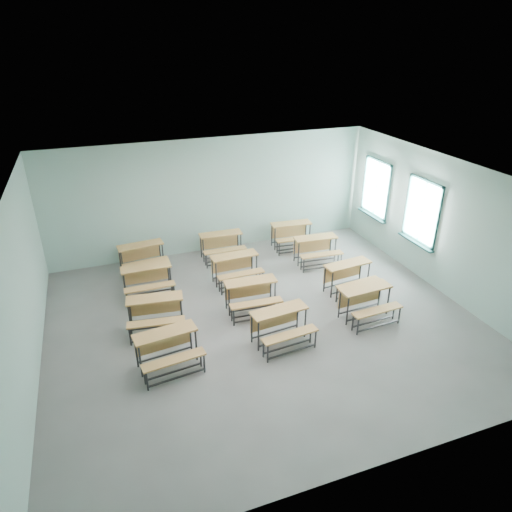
# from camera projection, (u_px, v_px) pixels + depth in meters

# --- Properties ---
(room) EXTENTS (9.04, 8.04, 3.24)m
(room) POSITION_uv_depth(u_px,v_px,m) (268.00, 255.00, 9.28)
(room) COLOR gray
(room) RESTS_ON ground
(desk_unit_r0c0) EXTENTS (1.25, 0.91, 0.72)m
(desk_unit_r0c0) POSITION_uv_depth(u_px,v_px,m) (168.00, 345.00, 8.39)
(desk_unit_r0c0) COLOR #BA8343
(desk_unit_r0c0) RESTS_ON ground
(desk_unit_r0c1) EXTENTS (1.23, 0.89, 0.72)m
(desk_unit_r0c1) POSITION_uv_depth(u_px,v_px,m) (281.00, 322.00, 9.07)
(desk_unit_r0c1) COLOR #BA8343
(desk_unit_r0c1) RESTS_ON ground
(desk_unit_r0c2) EXTENTS (1.20, 0.85, 0.72)m
(desk_unit_r0c2) POSITION_uv_depth(u_px,v_px,m) (368.00, 299.00, 9.85)
(desk_unit_r0c2) COLOR #BA8343
(desk_unit_r0c2) RESTS_ON ground
(desk_unit_r1c0) EXTENTS (1.25, 0.93, 0.72)m
(desk_unit_r1c0) POSITION_uv_depth(u_px,v_px,m) (155.00, 310.00, 9.47)
(desk_unit_r1c0) COLOR #BA8343
(desk_unit_r1c0) RESTS_ON ground
(desk_unit_r1c1) EXTENTS (1.20, 0.84, 0.72)m
(desk_unit_r1c1) POSITION_uv_depth(u_px,v_px,m) (252.00, 292.00, 10.11)
(desk_unit_r1c1) COLOR #BA8343
(desk_unit_r1c1) RESTS_ON ground
(desk_unit_r1c2) EXTENTS (1.23, 0.89, 0.72)m
(desk_unit_r1c2) POSITION_uv_depth(u_px,v_px,m) (350.00, 274.00, 10.87)
(desk_unit_r1c2) COLOR #BA8343
(desk_unit_r1c2) RESTS_ON ground
(desk_unit_r2c0) EXTENTS (1.16, 0.78, 0.72)m
(desk_unit_r2c0) POSITION_uv_depth(u_px,v_px,m) (147.00, 277.00, 10.72)
(desk_unit_r2c0) COLOR #BA8343
(desk_unit_r2c0) RESTS_ON ground
(desk_unit_r2c1) EXTENTS (1.19, 0.82, 0.72)m
(desk_unit_r2c1) POSITION_uv_depth(u_px,v_px,m) (236.00, 265.00, 11.28)
(desk_unit_r2c1) COLOR #BA8343
(desk_unit_r2c1) RESTS_ON ground
(desk_unit_r2c2) EXTENTS (1.21, 0.86, 0.72)m
(desk_unit_r2c2) POSITION_uv_depth(u_px,v_px,m) (317.00, 247.00, 12.25)
(desk_unit_r2c2) COLOR #BA8343
(desk_unit_r2c2) RESTS_ON ground
(desk_unit_r3c0) EXTENTS (1.23, 0.89, 0.72)m
(desk_unit_r3c0) POSITION_uv_depth(u_px,v_px,m) (142.00, 254.00, 11.83)
(desk_unit_r3c0) COLOR #BA8343
(desk_unit_r3c0) RESTS_ON ground
(desk_unit_r3c1) EXTENTS (1.19, 0.82, 0.72)m
(desk_unit_r3c1) POSITION_uv_depth(u_px,v_px,m) (222.00, 243.00, 12.48)
(desk_unit_r3c1) COLOR #BA8343
(desk_unit_r3c1) RESTS_ON ground
(desk_unit_r3c2) EXTENTS (1.22, 0.87, 0.72)m
(desk_unit_r3c2) POSITION_uv_depth(u_px,v_px,m) (292.00, 232.00, 13.15)
(desk_unit_r3c2) COLOR #BA8343
(desk_unit_r3c2) RESTS_ON ground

